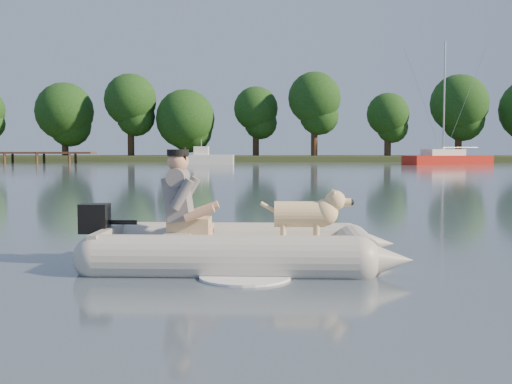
{
  "coord_description": "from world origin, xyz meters",
  "views": [
    {
      "loc": [
        0.23,
        -6.53,
        1.29
      ],
      "look_at": [
        -0.08,
        1.53,
        0.75
      ],
      "focal_mm": 45.0,
      "sensor_mm": 36.0,
      "label": 1
    }
  ],
  "objects_px": {
    "man": "(180,195)",
    "sailboat": "(447,159)",
    "dog": "(300,219)",
    "motorboat": "(204,152)",
    "dinghy": "(242,212)"
  },
  "relations": [
    {
      "from": "man",
      "to": "sailboat",
      "type": "height_order",
      "value": "sailboat"
    },
    {
      "from": "man",
      "to": "sailboat",
      "type": "relative_size",
      "value": 0.1
    },
    {
      "from": "man",
      "to": "dog",
      "type": "bearing_deg",
      "value": -0.0
    },
    {
      "from": "dog",
      "to": "sailboat",
      "type": "distance_m",
      "value": 49.36
    },
    {
      "from": "motorboat",
      "to": "sailboat",
      "type": "height_order",
      "value": "sailboat"
    },
    {
      "from": "dog",
      "to": "sailboat",
      "type": "bearing_deg",
      "value": 73.87
    },
    {
      "from": "sailboat",
      "to": "man",
      "type": "bearing_deg",
      "value": -129.59
    },
    {
      "from": "motorboat",
      "to": "sailboat",
      "type": "distance_m",
      "value": 20.55
    },
    {
      "from": "dinghy",
      "to": "man",
      "type": "height_order",
      "value": "man"
    },
    {
      "from": "motorboat",
      "to": "sailboat",
      "type": "relative_size",
      "value": 0.51
    },
    {
      "from": "dinghy",
      "to": "motorboat",
      "type": "relative_size",
      "value": 0.83
    },
    {
      "from": "dog",
      "to": "motorboat",
      "type": "height_order",
      "value": "motorboat"
    },
    {
      "from": "man",
      "to": "dog",
      "type": "relative_size",
      "value": 1.16
    },
    {
      "from": "dog",
      "to": "motorboat",
      "type": "distance_m",
      "value": 47.84
    },
    {
      "from": "sailboat",
      "to": "dinghy",
      "type": "bearing_deg",
      "value": -128.81
    }
  ]
}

